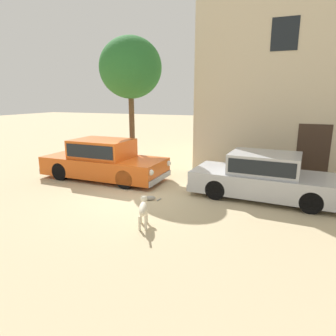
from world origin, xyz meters
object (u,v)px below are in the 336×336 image
at_px(parked_sedan_second, 265,176).
at_px(stray_cat, 149,198).
at_px(acacia_tree_left, 130,68).
at_px(stray_dog_spotted, 143,209).
at_px(parked_sedan_nearest, 104,160).

height_order(parked_sedan_second, stray_cat, parked_sedan_second).
distance_m(stray_cat, acacia_tree_left, 5.80).
bearing_deg(acacia_tree_left, stray_dog_spotted, -59.28).
xyz_separation_m(stray_dog_spotted, acacia_tree_left, (-3.01, 5.06, 3.71)).
bearing_deg(stray_dog_spotted, stray_cat, -2.04).
distance_m(parked_sedan_nearest, parked_sedan_second, 5.82).
relative_size(parked_sedan_nearest, acacia_tree_left, 0.89).
bearing_deg(stray_cat, stray_dog_spotted, 83.94).
distance_m(parked_sedan_nearest, acacia_tree_left, 3.86).
bearing_deg(stray_cat, parked_sedan_second, 179.42).
bearing_deg(parked_sedan_nearest, stray_dog_spotted, -43.87).
bearing_deg(parked_sedan_second, parked_sedan_nearest, -176.77).
height_order(parked_sedan_second, stray_dog_spotted, parked_sedan_second).
height_order(stray_dog_spotted, stray_cat, stray_dog_spotted).
distance_m(parked_sedan_nearest, stray_cat, 3.16).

